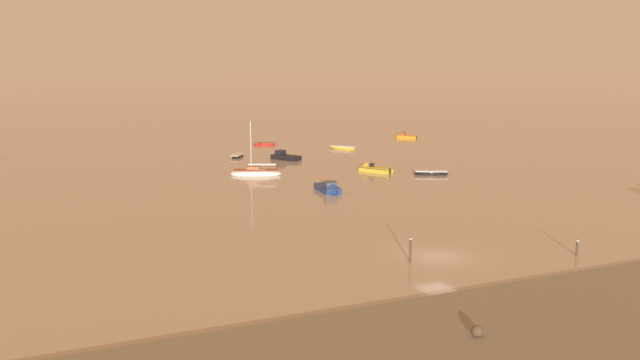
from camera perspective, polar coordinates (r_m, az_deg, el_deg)
The scene contains 13 objects.
ground_plane at distance 53.95m, azimuth 9.37°, elevation -6.10°, with size 800.00×800.00×0.00m, color tan.
seaweed_clump at distance 39.17m, azimuth 12.48°, elevation -11.74°, with size 0.62×0.62×0.62m, color #493A28.
sailboat_moored_0 at distance 89.15m, azimuth -5.17°, elevation 0.57°, with size 6.59×4.31×7.10m.
motorboat_moored_0 at distance 77.75m, azimuth 0.80°, elevation -0.80°, with size 2.14×5.09×1.88m.
motorboat_moored_1 at distance 129.86m, azimuth 6.73°, elevation 3.46°, with size 3.83×4.06×1.58m.
rowboat_moored_0 at distance 105.48m, azimuth -6.62°, elevation 1.92°, with size 3.22×3.75×0.59m.
rowboat_moored_2 at distance 90.59m, azimuth 8.89°, elevation 0.56°, with size 4.52×3.33×0.68m.
motorboat_moored_3 at distance 92.18m, azimuth 4.12°, elevation 0.85°, with size 3.80×5.20×1.70m.
rowboat_moored_3 at distance 119.38m, azimuth -4.48°, elevation 2.89°, with size 3.89×3.00×0.59m.
rowboat_moored_4 at distance 114.16m, azimuth 1.87°, elevation 2.60°, with size 3.86×4.25×0.68m.
motorboat_moored_4 at distance 102.88m, azimuth -3.09°, elevation 1.84°, with size 4.01×5.32×1.94m.
mooring_post_near at distance 51.95m, azimuth 7.26°, elevation -5.67°, with size 0.22×0.22×2.07m.
mooring_post_left at distance 56.90m, azimuth 19.92°, elevation -5.13°, with size 0.22×0.22×1.32m.
Camera 1 is at (-29.20, -42.87, 14.81)m, focal length 39.91 mm.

